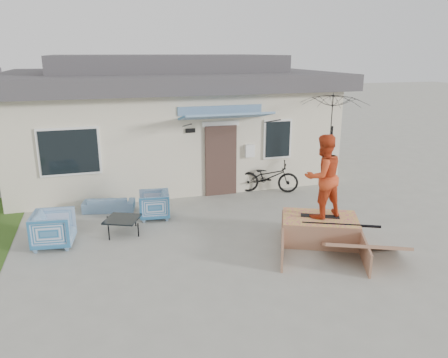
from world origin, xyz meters
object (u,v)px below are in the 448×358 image
object	(u,v)px
armchair_left	(53,227)
armchair_right	(154,204)
skater	(323,175)
patio_umbrella	(332,138)
skate_ramp	(319,229)
bicycle	(268,174)
skateboard	(320,216)
coffee_table	(123,226)
loveseat	(109,201)

from	to	relation	value
armchair_left	armchair_right	world-z (taller)	armchair_left
armchair_left	skater	world-z (taller)	skater
patio_umbrella	skate_ramp	distance (m)	3.67
armchair_left	skater	distance (m)	6.07
armchair_right	armchair_left	bearing A→B (deg)	-59.29
bicycle	skateboard	distance (m)	3.60
armchair_right	coffee_table	world-z (taller)	armchair_right
coffee_table	skate_ramp	size ratio (longest dim) A/B	0.33
armchair_left	armchair_right	xyz separation A→B (m)	(2.36, 1.04, -0.05)
coffee_table	armchair_left	bearing A→B (deg)	-169.46
skateboard	skater	distance (m)	0.97
patio_umbrella	skateboard	bearing A→B (deg)	-123.18
skateboard	skater	world-z (taller)	skater
bicycle	armchair_right	bearing A→B (deg)	128.44
loveseat	skate_ramp	size ratio (longest dim) A/B	0.61
loveseat	skater	xyz separation A→B (m)	(4.55, -3.32, 1.28)
patio_umbrella	skate_ramp	xyz separation A→B (m)	(-1.84, -2.82, -1.47)
patio_umbrella	armchair_left	bearing A→B (deg)	-169.78
skateboard	coffee_table	bearing A→B (deg)	-175.04
armchair_right	skater	bearing A→B (deg)	61.44
bicycle	skate_ramp	size ratio (longest dim) A/B	0.83
coffee_table	skater	bearing A→B (deg)	-21.34
armchair_right	skate_ramp	size ratio (longest dim) A/B	0.35
patio_umbrella	armchair_right	bearing A→B (deg)	-176.42
loveseat	armchair_right	world-z (taller)	armchair_right
bicycle	skater	xyz separation A→B (m)	(-0.21, -3.60, 0.96)
patio_umbrella	skateboard	xyz separation A→B (m)	(-1.81, -2.77, -1.17)
loveseat	skate_ramp	distance (m)	5.64
armchair_left	patio_umbrella	distance (m)	7.84
armchair_right	skateboard	size ratio (longest dim) A/B	0.90
armchair_right	patio_umbrella	bearing A→B (deg)	100.43
coffee_table	skate_ramp	world-z (taller)	skate_ramp
loveseat	armchair_right	xyz separation A→B (m)	(1.11, -0.87, 0.12)
bicycle	skater	bearing A→B (deg)	-162.50
bicycle	skateboard	xyz separation A→B (m)	(-0.21, -3.60, -0.01)
loveseat	bicycle	xyz separation A→B (m)	(4.76, 0.28, 0.32)
bicycle	skate_ramp	bearing A→B (deg)	-162.81
skater	armchair_right	bearing A→B (deg)	-44.25
loveseat	armchair_left	bearing A→B (deg)	68.31
armchair_left	skate_ramp	world-z (taller)	armchair_left
skateboard	skater	xyz separation A→B (m)	(0.00, 0.00, 0.97)
bicycle	skater	size ratio (longest dim) A/B	0.98
coffee_table	skater	xyz separation A→B (m)	(4.30, -1.68, 1.36)
skater	coffee_table	bearing A→B (deg)	-30.18
armchair_right	coffee_table	xyz separation A→B (m)	(-0.86, -0.76, -0.20)
loveseat	armchair_left	size ratio (longest dim) A/B	1.57
skate_ramp	skateboard	size ratio (longest dim) A/B	2.57
armchair_left	skateboard	size ratio (longest dim) A/B	1.01
armchair_left	coffee_table	bearing A→B (deg)	-72.40
coffee_table	skateboard	world-z (taller)	skateboard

